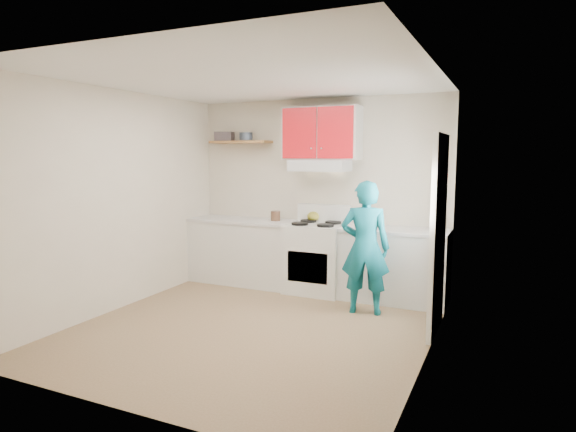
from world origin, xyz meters
The scene contains 21 objects.
floor centered at (0.00, 0.00, 0.00)m, with size 3.80×3.80×0.00m, color brown.
ceiling centered at (0.00, 0.00, 2.60)m, with size 3.60×3.80×0.04m, color white.
back_wall centered at (0.00, 1.90, 1.30)m, with size 3.60×0.04×2.60m, color beige.
front_wall centered at (0.00, -1.90, 1.30)m, with size 3.60×0.04×2.60m, color beige.
left_wall centered at (-1.80, 0.00, 1.30)m, with size 0.04×3.80×2.60m, color beige.
right_wall centered at (1.80, 0.00, 1.30)m, with size 0.04×3.80×2.60m, color beige.
door centered at (1.78, 0.70, 1.02)m, with size 0.05×0.85×2.05m, color white.
door_glass centered at (1.75, 0.70, 1.45)m, with size 0.01×0.55×0.95m, color white.
counter_left centered at (-1.04, 1.60, 0.45)m, with size 1.52×0.60×0.90m, color silver.
counter_right centered at (1.14, 1.60, 0.45)m, with size 1.32×0.60×0.90m, color silver.
stove centered at (0.10, 1.57, 0.46)m, with size 0.76×0.65×0.92m, color white.
range_hood centered at (0.10, 1.68, 1.70)m, with size 0.76×0.44×0.15m, color silver.
upper_cabinets centered at (0.10, 1.73, 2.12)m, with size 1.02×0.33×0.70m, color #B81017.
shelf centered at (-1.15, 1.75, 2.02)m, with size 0.90×0.30×0.04m, color brown.
books centered at (-1.43, 1.76, 2.10)m, with size 0.26×0.18×0.13m, color #433B3F.
tin centered at (-1.04, 1.71, 2.10)m, with size 0.19×0.19×0.12m, color #333D4C.
kettle centered at (-0.03, 1.79, 0.99)m, with size 0.17×0.17×0.14m, color olive.
crock centered at (-0.54, 1.65, 0.98)m, with size 0.13×0.13×0.16m, color #492F20.
cutting_board centered at (0.97, 1.61, 0.91)m, with size 0.28×0.21×0.02m, color olive.
silicone_mat centered at (1.53, 1.52, 0.90)m, with size 0.29×0.24×0.01m, color red.
person centered at (0.93, 0.98, 0.78)m, with size 0.57×0.37×1.55m, color #0C6274.
Camera 1 is at (2.43, -4.43, 1.84)m, focal length 30.48 mm.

